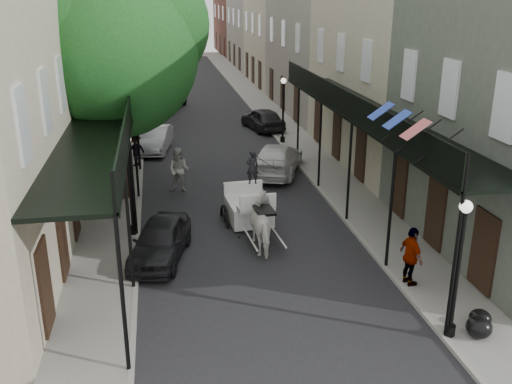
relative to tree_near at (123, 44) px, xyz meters
name	(u,v)px	position (x,y,z in m)	size (l,w,h in m)	color
ground	(278,313)	(4.20, -10.18, -6.49)	(140.00, 140.00, 0.00)	gray
road	(209,138)	(4.20, 9.82, -6.48)	(8.00, 90.00, 0.01)	black
sidewalk_left	(125,141)	(-0.80, 9.82, -6.43)	(2.20, 90.00, 0.12)	gray
sidewalk_right	(290,134)	(9.20, 9.82, -6.43)	(2.20, 90.00, 0.12)	gray
building_row_left	(74,38)	(-4.40, 19.82, -1.24)	(5.00, 80.00, 10.50)	#B8B193
building_row_right	(307,35)	(12.80, 19.82, -1.24)	(5.00, 80.00, 10.50)	gray
gallery_left	(107,123)	(-0.59, -3.20, -2.44)	(2.20, 18.05, 4.88)	black
gallery_right	(364,113)	(8.99, -3.20, -2.44)	(2.20, 18.05, 4.88)	black
tree_near	(123,44)	(0.00, 0.00, 0.00)	(7.31, 6.80, 9.63)	#382619
tree_far	(133,35)	(-0.05, 14.00, -0.65)	(6.45, 6.00, 8.61)	#382619
lamppost_right_near	(458,268)	(8.30, -12.18, -4.44)	(0.32, 0.32, 3.71)	black
lamppost_left	(130,184)	(0.10, -4.18, -4.44)	(0.32, 0.32, 3.71)	black
lamppost_right_far	(283,109)	(8.30, 7.82, -4.44)	(0.32, 0.32, 3.71)	black
horse	(265,224)	(4.63, -5.98, -5.57)	(0.99, 2.17, 1.83)	silver
carriage	(246,190)	(4.42, -3.14, -5.30)	(2.02, 2.81, 3.06)	black
pedestrian_walking	(179,170)	(1.99, 0.48, -5.49)	(0.97, 0.75, 1.99)	#AAABA1
pedestrian_sidewalk_left	(135,150)	(0.00, 4.47, -5.55)	(1.05, 0.60, 1.63)	gray
pedestrian_sidewalk_right	(411,256)	(8.40, -9.46, -5.45)	(1.08, 0.45, 1.84)	gray
car_left_near	(160,240)	(1.05, -6.18, -5.82)	(1.57, 3.91, 1.33)	black
car_left_mid	(155,139)	(0.98, 7.52, -5.81)	(1.44, 4.12, 1.36)	#A3A3A8
car_left_far	(162,100)	(1.60, 19.16, -5.72)	(2.54, 5.52, 1.53)	black
car_right_near	(277,159)	(6.80, 2.37, -5.76)	(2.03, 5.00, 1.45)	silver
car_right_far	(263,119)	(7.80, 11.52, -5.77)	(1.69, 4.21, 1.43)	black
trash_bags	(479,324)	(9.10, -12.20, -6.11)	(0.92, 1.07, 0.56)	black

